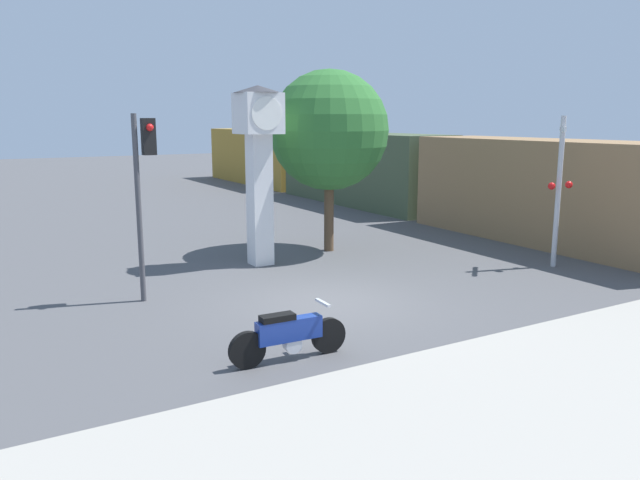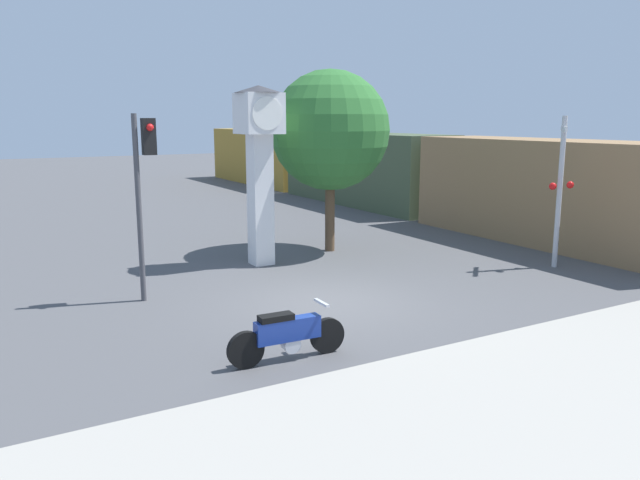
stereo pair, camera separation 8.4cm
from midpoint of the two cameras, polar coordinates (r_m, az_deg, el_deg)
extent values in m
plane|color=#4C4C4F|center=(14.16, 0.73, -5.71)|extent=(120.00, 120.00, 0.00)
cube|color=#9E998E|center=(9.44, 22.47, -15.12)|extent=(36.00, 6.00, 0.10)
cylinder|color=black|center=(11.12, 0.89, -8.72)|extent=(0.64, 0.13, 0.64)
cylinder|color=black|center=(10.53, -6.58, -9.96)|extent=(0.64, 0.13, 0.64)
cube|color=navy|center=(10.72, -2.75, -8.17)|extent=(1.18, 0.28, 0.38)
cube|color=black|center=(10.56, -3.82, -7.08)|extent=(0.61, 0.27, 0.11)
cylinder|color=silver|center=(10.84, -2.48, -9.46)|extent=(0.31, 0.22, 0.30)
cube|color=silver|center=(10.88, 0.36, -5.75)|extent=(0.08, 0.47, 0.04)
cube|color=white|center=(17.58, -5.33, 3.65)|extent=(0.58, 0.58, 3.67)
cube|color=white|center=(17.43, -5.47, 11.45)|extent=(1.10, 1.10, 1.10)
cylinder|color=white|center=(16.92, -4.67, 11.47)|extent=(0.88, 0.02, 0.88)
cone|color=#333338|center=(17.45, -5.51, 13.58)|extent=(1.32, 1.32, 0.20)
cube|color=olive|center=(22.02, 20.96, 4.11)|extent=(2.80, 10.81, 3.40)
cube|color=#425138|center=(30.50, 4.13, 6.54)|extent=(2.80, 10.81, 3.40)
cube|color=olive|center=(40.45, -5.00, 7.62)|extent=(2.80, 10.81, 3.40)
cylinder|color=#47474C|center=(14.40, -16.06, 2.69)|extent=(0.12, 0.12, 4.19)
cube|color=black|center=(14.34, -15.23, 9.11)|extent=(0.28, 0.24, 0.80)
sphere|color=red|center=(14.19, -15.11, 9.91)|extent=(0.16, 0.16, 0.16)
cylinder|color=#B7B7BC|center=(18.35, 21.17, 4.04)|extent=(0.14, 0.14, 4.16)
cube|color=white|center=(18.24, 21.55, 9.43)|extent=(0.82, 0.82, 0.14)
sphere|color=red|center=(18.02, 20.63, 4.63)|extent=(0.20, 0.20, 0.20)
sphere|color=red|center=(18.57, 22.02, 4.70)|extent=(0.20, 0.20, 0.20)
cylinder|color=brown|center=(19.42, 1.03, 2.32)|extent=(0.30, 0.30, 2.28)
sphere|color=#2D6B2D|center=(19.20, 1.06, 9.99)|extent=(3.64, 3.64, 3.64)
camera|label=1|loc=(0.04, -89.83, 0.03)|focal=35.00mm
camera|label=2|loc=(0.04, 90.17, -0.03)|focal=35.00mm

